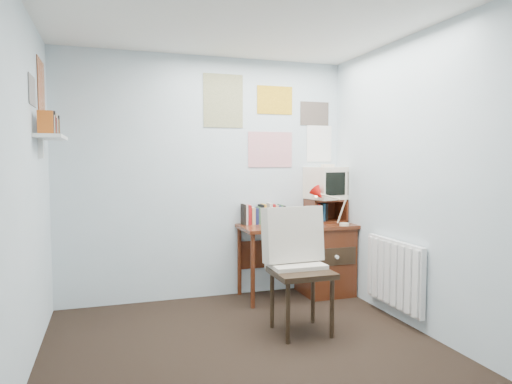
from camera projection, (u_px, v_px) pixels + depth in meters
ground at (260, 368)px, 3.16m from camera, size 3.50×3.50×0.00m
back_wall at (207, 178)px, 4.73m from camera, size 3.00×0.02×2.50m
left_wall at (12, 193)px, 2.61m from camera, size 0.02×3.50×2.50m
right_wall at (443, 184)px, 3.53m from camera, size 0.02×3.50×2.50m
desk at (320, 256)px, 4.89m from camera, size 1.20×0.55×0.76m
desk_chair at (301, 273)px, 3.77m from camera, size 0.52×0.50×1.01m
desk_lamp at (345, 208)px, 4.70m from camera, size 0.28×0.25×0.36m
tv_riser at (326, 210)px, 5.00m from camera, size 0.40×0.30×0.25m
crt_tv at (328, 182)px, 5.01m from camera, size 0.48×0.45×0.38m
book_row at (269, 213)px, 4.87m from camera, size 0.60×0.14×0.22m
radiator at (394, 273)px, 4.10m from camera, size 0.09×0.80×0.60m
wall_shelf at (51, 137)px, 3.66m from camera, size 0.20×0.62×0.24m
posters_back at (270, 122)px, 4.90m from camera, size 1.20×0.01×0.90m
posters_left at (37, 89)px, 3.60m from camera, size 0.01×0.70×0.60m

